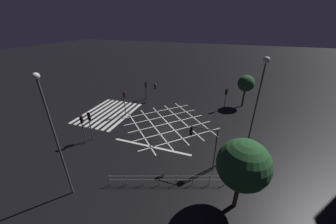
{
  "coord_description": "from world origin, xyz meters",
  "views": [
    {
      "loc": [
        21.46,
        7.53,
        12.99
      ],
      "look_at": [
        0.0,
        0.0,
        1.76
      ],
      "focal_mm": 20.0,
      "sensor_mm": 36.0,
      "label": 1
    }
  ],
  "objects_px": {
    "traffic_light_se_cross": "(82,123)",
    "street_lamp_west": "(260,86)",
    "traffic_light_median_south": "(125,98)",
    "traffic_light_se_main": "(90,120)",
    "traffic_light_ne_cross": "(202,138)",
    "traffic_light_sw_cross": "(151,87)",
    "street_tree_far": "(246,84)",
    "street_lamp_east": "(52,127)",
    "street_tree_near": "(243,165)",
    "traffic_light_sw_main": "(146,87)",
    "traffic_light_nw_main": "(226,95)"
  },
  "relations": [
    {
      "from": "traffic_light_median_south",
      "to": "traffic_light_sw_main",
      "type": "relative_size",
      "value": 1.2
    },
    {
      "from": "street_lamp_west",
      "to": "street_tree_near",
      "type": "bearing_deg",
      "value": -7.61
    },
    {
      "from": "traffic_light_se_main",
      "to": "traffic_light_ne_cross",
      "type": "bearing_deg",
      "value": -92.01
    },
    {
      "from": "traffic_light_sw_cross",
      "to": "street_lamp_east",
      "type": "bearing_deg",
      "value": -84.74
    },
    {
      "from": "traffic_light_nw_main",
      "to": "traffic_light_se_cross",
      "type": "distance_m",
      "value": 20.7
    },
    {
      "from": "street_lamp_west",
      "to": "traffic_light_sw_main",
      "type": "bearing_deg",
      "value": -120.94
    },
    {
      "from": "street_lamp_east",
      "to": "traffic_light_ne_cross",
      "type": "bearing_deg",
      "value": 124.8
    },
    {
      "from": "traffic_light_se_cross",
      "to": "street_lamp_west",
      "type": "relative_size",
      "value": 0.36
    },
    {
      "from": "street_lamp_west",
      "to": "street_tree_near",
      "type": "height_order",
      "value": "street_lamp_west"
    },
    {
      "from": "traffic_light_se_main",
      "to": "traffic_light_se_cross",
      "type": "height_order",
      "value": "traffic_light_se_cross"
    },
    {
      "from": "street_lamp_east",
      "to": "traffic_light_sw_main",
      "type": "bearing_deg",
      "value": -171.98
    },
    {
      "from": "traffic_light_median_south",
      "to": "street_lamp_west",
      "type": "xyz_separation_m",
      "value": [
        3.26,
        16.87,
        4.72
      ]
    },
    {
      "from": "street_tree_far",
      "to": "traffic_light_se_main",
      "type": "bearing_deg",
      "value": -46.23
    },
    {
      "from": "street_lamp_east",
      "to": "street_tree_far",
      "type": "height_order",
      "value": "street_lamp_east"
    },
    {
      "from": "traffic_light_sw_cross",
      "to": "street_lamp_west",
      "type": "xyz_separation_m",
      "value": [
        10.04,
        15.67,
        5.11
      ]
    },
    {
      "from": "street_lamp_west",
      "to": "street_tree_far",
      "type": "bearing_deg",
      "value": -178.47
    },
    {
      "from": "traffic_light_median_south",
      "to": "traffic_light_sw_main",
      "type": "height_order",
      "value": "traffic_light_median_south"
    },
    {
      "from": "street_tree_far",
      "to": "street_tree_near",
      "type": "bearing_deg",
      "value": -1.85
    },
    {
      "from": "traffic_light_se_cross",
      "to": "street_tree_far",
      "type": "xyz_separation_m",
      "value": [
        -17.19,
        17.28,
        1.29
      ]
    },
    {
      "from": "street_lamp_east",
      "to": "street_tree_near",
      "type": "xyz_separation_m",
      "value": [
        -3.18,
        12.78,
        -2.3
      ]
    },
    {
      "from": "traffic_light_se_main",
      "to": "street_lamp_east",
      "type": "height_order",
      "value": "street_lamp_east"
    },
    {
      "from": "traffic_light_median_south",
      "to": "street_lamp_east",
      "type": "relative_size",
      "value": 0.38
    },
    {
      "from": "traffic_light_se_main",
      "to": "street_lamp_east",
      "type": "xyz_separation_m",
      "value": [
        7.03,
        3.59,
        3.8
      ]
    },
    {
      "from": "street_tree_near",
      "to": "street_lamp_east",
      "type": "bearing_deg",
      "value": -76.02
    },
    {
      "from": "traffic_light_sw_main",
      "to": "traffic_light_se_cross",
      "type": "distance_m",
      "value": 14.47
    },
    {
      "from": "traffic_light_se_main",
      "to": "street_lamp_east",
      "type": "relative_size",
      "value": 0.35
    },
    {
      "from": "traffic_light_se_main",
      "to": "traffic_light_se_cross",
      "type": "xyz_separation_m",
      "value": [
        0.89,
        -0.26,
        0.02
      ]
    },
    {
      "from": "traffic_light_median_south",
      "to": "street_lamp_west",
      "type": "distance_m",
      "value": 17.82
    },
    {
      "from": "traffic_light_sw_cross",
      "to": "street_lamp_east",
      "type": "xyz_separation_m",
      "value": [
        20.62,
        1.9,
        4.0
      ]
    },
    {
      "from": "traffic_light_sw_main",
      "to": "traffic_light_se_main",
      "type": "height_order",
      "value": "traffic_light_se_main"
    },
    {
      "from": "traffic_light_se_cross",
      "to": "street_lamp_east",
      "type": "xyz_separation_m",
      "value": [
        6.14,
        3.85,
        3.78
      ]
    },
    {
      "from": "street_tree_far",
      "to": "traffic_light_sw_cross",
      "type": "bearing_deg",
      "value": -79.99
    },
    {
      "from": "traffic_light_sw_cross",
      "to": "street_tree_near",
      "type": "xyz_separation_m",
      "value": [
        17.44,
        14.68,
        1.7
      ]
    },
    {
      "from": "traffic_light_ne_cross",
      "to": "traffic_light_median_south",
      "type": "relative_size",
      "value": 1.17
    },
    {
      "from": "traffic_light_ne_cross",
      "to": "traffic_light_se_main",
      "type": "xyz_separation_m",
      "value": [
        -0.46,
        -13.04,
        -0.74
      ]
    },
    {
      "from": "traffic_light_se_cross",
      "to": "street_lamp_east",
      "type": "height_order",
      "value": "street_lamp_east"
    },
    {
      "from": "traffic_light_nw_main",
      "to": "street_lamp_east",
      "type": "relative_size",
      "value": 0.35
    },
    {
      "from": "traffic_light_median_south",
      "to": "street_lamp_west",
      "type": "bearing_deg",
      "value": -10.94
    },
    {
      "from": "traffic_light_nw_main",
      "to": "street_lamp_east",
      "type": "xyz_separation_m",
      "value": [
        20.89,
        -10.67,
        3.84
      ]
    },
    {
      "from": "traffic_light_sw_cross",
      "to": "street_tree_far",
      "type": "height_order",
      "value": "street_tree_far"
    },
    {
      "from": "traffic_light_se_cross",
      "to": "street_lamp_east",
      "type": "relative_size",
      "value": 0.36
    },
    {
      "from": "traffic_light_se_main",
      "to": "street_tree_near",
      "type": "distance_m",
      "value": 16.88
    },
    {
      "from": "traffic_light_sw_main",
      "to": "street_lamp_west",
      "type": "distance_m",
      "value": 20.11
    },
    {
      "from": "traffic_light_se_cross",
      "to": "traffic_light_sw_cross",
      "type": "xyz_separation_m",
      "value": [
        -14.48,
        1.95,
        -0.22
      ]
    },
    {
      "from": "traffic_light_nw_main",
      "to": "street_tree_near",
      "type": "distance_m",
      "value": 17.9
    },
    {
      "from": "traffic_light_ne_cross",
      "to": "traffic_light_se_cross",
      "type": "relative_size",
      "value": 1.24
    },
    {
      "from": "traffic_light_se_main",
      "to": "street_lamp_east",
      "type": "distance_m",
      "value": 8.76
    },
    {
      "from": "traffic_light_se_main",
      "to": "street_lamp_west",
      "type": "relative_size",
      "value": 0.35
    },
    {
      "from": "traffic_light_median_south",
      "to": "traffic_light_se_main",
      "type": "distance_m",
      "value": 6.84
    },
    {
      "from": "traffic_light_sw_cross",
      "to": "street_lamp_east",
      "type": "distance_m",
      "value": 21.09
    }
  ]
}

